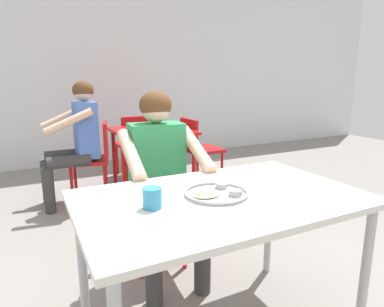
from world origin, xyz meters
The scene contains 11 objects.
back_wall centered at (0.00, 3.99, 1.70)m, with size 12.00×0.12×3.40m, color silver.
table_foreground centered at (0.00, -0.03, 0.67)m, with size 1.29×0.81×0.74m.
thali_tray centered at (-0.02, -0.01, 0.75)m, with size 0.30×0.30×0.03m.
drinking_cup centered at (-0.34, -0.03, 0.79)m, with size 0.08×0.08×0.09m.
chair_foreground centered at (-0.02, 0.85, 0.48)m, with size 0.41×0.44×0.82m.
diner_foreground centered at (-0.04, 0.63, 0.71)m, with size 0.52×0.57×1.19m.
table_background_red centered at (0.47, 2.20, 0.63)m, with size 0.80×0.86×0.72m.
chair_red_left centered at (-0.15, 2.20, 0.49)m, with size 0.48×0.47×0.83m.
chair_red_right centered at (1.07, 2.22, 0.48)m, with size 0.43×0.42×0.81m.
chair_red_far centered at (0.48, 2.85, 0.48)m, with size 0.46×0.42×0.81m.
patron_background centered at (-0.32, 2.20, 0.74)m, with size 0.55×0.49×1.25m.
Camera 1 is at (-0.77, -1.25, 1.26)m, focal length 31.02 mm.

